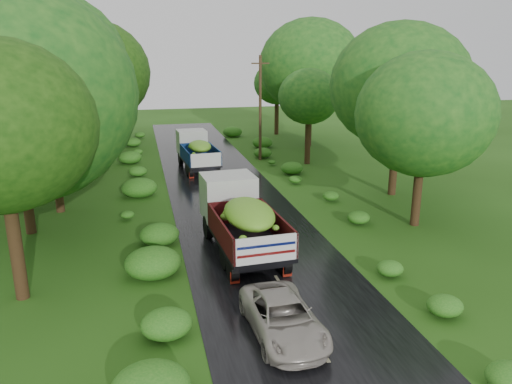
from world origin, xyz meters
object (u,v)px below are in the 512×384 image
object	(u,v)px
car	(283,318)
utility_pole	(260,107)
truck_near	(240,215)
truck_far	(196,149)

from	to	relation	value
car	utility_pole	distance (m)	24.68
truck_near	truck_far	size ratio (longest dim) A/B	1.12
truck_far	truck_near	bearing A→B (deg)	-94.15
car	truck_far	bearing A→B (deg)	87.92
truck_near	utility_pole	bearing A→B (deg)	70.10
truck_near	car	world-z (taller)	truck_near
truck_far	utility_pole	distance (m)	6.02
truck_far	car	world-z (taller)	truck_far
truck_near	utility_pole	distance (m)	18.05
car	utility_pole	xyz separation A→B (m)	(5.10, 23.90, 3.44)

